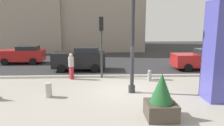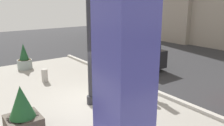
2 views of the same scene
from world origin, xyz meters
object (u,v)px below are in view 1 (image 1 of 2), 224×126
traffic_light_corner (101,37)px  car_passing_lane (202,59)px  potted_plant_near_right (161,99)px  lamp_post (133,35)px  fire_hydrant (150,75)px  concrete_bollard (48,90)px  car_intersection (80,59)px  art_pillar_blue (221,52)px  pedestrian_on_sidewalk (71,65)px  car_far_lane (23,55)px

traffic_light_corner → car_passing_lane: bearing=16.6°
potted_plant_near_right → lamp_post: bearing=102.3°
fire_hydrant → concrete_bollard: 6.45m
concrete_bollard → car_intersection: bearing=81.5°
car_passing_lane → fire_hydrant: bearing=-145.9°
art_pillar_blue → pedestrian_on_sidewalk: (-7.67, 4.28, -1.37)m
lamp_post → art_pillar_blue: size_ratio=1.34×
fire_hydrant → pedestrian_on_sidewalk: size_ratio=0.43×
lamp_post → traffic_light_corner: lamp_post is taller
car_passing_lane → traffic_light_corner: bearing=-163.4°
traffic_light_corner → car_passing_lane: 8.72m
art_pillar_blue → concrete_bollard: 8.59m
concrete_bollard → potted_plant_near_right: bearing=-27.9°
art_pillar_blue → car_passing_lane: art_pillar_blue is taller
art_pillar_blue → pedestrian_on_sidewalk: size_ratio=2.68×
concrete_bollard → car_passing_lane: 12.52m
art_pillar_blue → fire_hydrant: (-2.54, 3.60, -1.99)m
fire_hydrant → car_passing_lane: 6.11m
car_intersection → pedestrian_on_sidewalk: 2.88m
potted_plant_near_right → art_pillar_blue: bearing=30.1°
lamp_post → car_far_lane: bearing=135.0°
lamp_post → potted_plant_near_right: bearing=-77.7°
art_pillar_blue → potted_plant_near_right: bearing=-149.9°
car_far_lane → lamp_post: bearing=-45.0°
car_passing_lane → pedestrian_on_sidewalk: bearing=-164.9°
art_pillar_blue → potted_plant_near_right: (-3.31, -1.92, -1.57)m
potted_plant_near_right → car_intersection: (-4.05, 9.06, 0.15)m
potted_plant_near_right → car_far_lane: size_ratio=0.45×
fire_hydrant → concrete_bollard: size_ratio=1.00×
car_intersection → potted_plant_near_right: bearing=-65.9°
car_passing_lane → concrete_bollard: bearing=-149.8°
pedestrian_on_sidewalk → lamp_post: bearing=-39.2°
art_pillar_blue → concrete_bollard: size_ratio=6.28×
lamp_post → car_far_lane: (-9.05, 9.04, -2.24)m
lamp_post → car_passing_lane: size_ratio=1.39×
potted_plant_near_right → traffic_light_corner: 7.19m
potted_plant_near_right → concrete_bollard: size_ratio=2.41×
fire_hydrant → car_intersection: 6.01m
pedestrian_on_sidewalk → art_pillar_blue: bearing=-29.2°
concrete_bollard → car_passing_lane: size_ratio=0.16×
traffic_light_corner → pedestrian_on_sidewalk: 2.73m
lamp_post → concrete_bollard: bearing=-172.5°
car_far_lane → pedestrian_on_sidewalk: size_ratio=2.31×
potted_plant_near_right → car_passing_lane: 10.67m
fire_hydrant → car_passing_lane: size_ratio=0.16×
traffic_light_corner → car_intersection: (-1.72, 2.56, -1.86)m
lamp_post → fire_hydrant: bearing=57.4°
car_far_lane → pedestrian_on_sidewalk: (5.40, -6.06, 0.14)m
fire_hydrant → concrete_bollard: (-5.78, -2.87, 0.01)m
art_pillar_blue → car_passing_lane: bearing=70.4°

